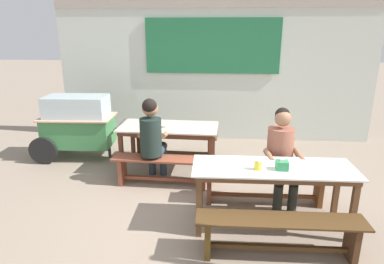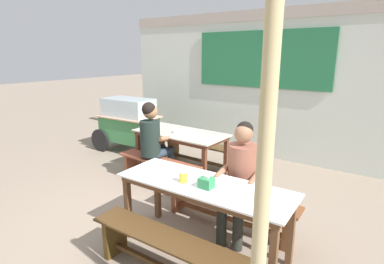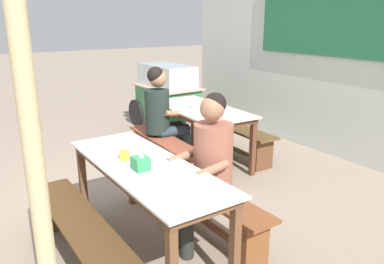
{
  "view_description": "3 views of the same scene",
  "coord_description": "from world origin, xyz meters",
  "px_view_note": "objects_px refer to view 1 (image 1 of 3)",
  "views": [
    {
      "loc": [
        0.11,
        -3.73,
        2.2
      ],
      "look_at": [
        -0.26,
        0.73,
        0.8
      ],
      "focal_mm": 31.08,
      "sensor_mm": 36.0,
      "label": 1
    },
    {
      "loc": [
        2.21,
        -2.62,
        1.98
      ],
      "look_at": [
        -0.04,
        0.61,
        0.96
      ],
      "focal_mm": 28.35,
      "sensor_mm": 36.0,
      "label": 2
    },
    {
      "loc": [
        3.29,
        -1.51,
        1.85
      ],
      "look_at": [
        0.32,
        0.42,
        0.8
      ],
      "focal_mm": 35.86,
      "sensor_mm": 36.0,
      "label": 3
    }
  ],
  "objects_px": {
    "food_cart": "(77,123)",
    "tissue_box": "(282,165)",
    "dining_table_far": "(169,131)",
    "bench_near_front": "(279,232)",
    "bench_far_front": "(162,167)",
    "dining_table_near": "(273,173)",
    "person_left_back_turned": "(152,136)",
    "bench_near_back": "(264,182)",
    "soup_bowl": "(166,126)",
    "condiment_jar": "(258,165)",
    "bench_far_back": "(175,143)",
    "person_right_near_table": "(281,154)"
  },
  "relations": [
    {
      "from": "dining_table_near",
      "to": "person_left_back_turned",
      "type": "height_order",
      "value": "person_left_back_turned"
    },
    {
      "from": "food_cart",
      "to": "tissue_box",
      "type": "bearing_deg",
      "value": -32.41
    },
    {
      "from": "bench_far_back",
      "to": "bench_near_front",
      "type": "relative_size",
      "value": 0.9
    },
    {
      "from": "bench_near_front",
      "to": "food_cart",
      "type": "xyz_separation_m",
      "value": [
        -3.08,
        2.47,
        0.36
      ]
    },
    {
      "from": "dining_table_near",
      "to": "soup_bowl",
      "type": "bearing_deg",
      "value": 135.14
    },
    {
      "from": "bench_far_front",
      "to": "food_cart",
      "type": "bearing_deg",
      "value": 149.21
    },
    {
      "from": "bench_far_back",
      "to": "bench_far_front",
      "type": "bearing_deg",
      "value": -91.96
    },
    {
      "from": "bench_far_front",
      "to": "condiment_jar",
      "type": "distance_m",
      "value": 1.68
    },
    {
      "from": "food_cart",
      "to": "tissue_box",
      "type": "distance_m",
      "value": 3.72
    },
    {
      "from": "condiment_jar",
      "to": "soup_bowl",
      "type": "bearing_deg",
      "value": 129.5
    },
    {
      "from": "bench_far_front",
      "to": "bench_near_back",
      "type": "bearing_deg",
      "value": -15.69
    },
    {
      "from": "dining_table_far",
      "to": "soup_bowl",
      "type": "bearing_deg",
      "value": -121.3
    },
    {
      "from": "tissue_box",
      "to": "bench_far_front",
      "type": "bearing_deg",
      "value": 145.86
    },
    {
      "from": "dining_table_near",
      "to": "soup_bowl",
      "type": "relative_size",
      "value": 12.2
    },
    {
      "from": "bench_far_back",
      "to": "bench_near_back",
      "type": "distance_m",
      "value": 2.02
    },
    {
      "from": "dining_table_near",
      "to": "bench_far_back",
      "type": "relative_size",
      "value": 1.2
    },
    {
      "from": "bench_far_front",
      "to": "food_cart",
      "type": "relative_size",
      "value": 0.94
    },
    {
      "from": "condiment_jar",
      "to": "bench_far_front",
      "type": "bearing_deg",
      "value": 140.1
    },
    {
      "from": "condiment_jar",
      "to": "tissue_box",
      "type": "bearing_deg",
      "value": 4.14
    },
    {
      "from": "food_cart",
      "to": "person_left_back_turned",
      "type": "bearing_deg",
      "value": -31.13
    },
    {
      "from": "dining_table_far",
      "to": "dining_table_near",
      "type": "bearing_deg",
      "value": -46.78
    },
    {
      "from": "bench_far_front",
      "to": "soup_bowl",
      "type": "relative_size",
      "value": 9.89
    },
    {
      "from": "dining_table_far",
      "to": "bench_near_front",
      "type": "xyz_separation_m",
      "value": [
        1.41,
        -2.03,
        -0.39
      ]
    },
    {
      "from": "bench_far_front",
      "to": "tissue_box",
      "type": "height_order",
      "value": "tissue_box"
    },
    {
      "from": "bench_near_back",
      "to": "dining_table_far",
      "type": "bearing_deg",
      "value": 145.85
    },
    {
      "from": "bench_near_back",
      "to": "bench_near_front",
      "type": "bearing_deg",
      "value": -88.89
    },
    {
      "from": "dining_table_near",
      "to": "bench_far_front",
      "type": "relative_size",
      "value": 1.23
    },
    {
      "from": "tissue_box",
      "to": "condiment_jar",
      "type": "xyz_separation_m",
      "value": [
        -0.26,
        -0.02,
        0.0
      ]
    },
    {
      "from": "dining_table_far",
      "to": "person_left_back_turned",
      "type": "bearing_deg",
      "value": -109.72
    },
    {
      "from": "dining_table_far",
      "to": "condiment_jar",
      "type": "relative_size",
      "value": 13.61
    },
    {
      "from": "person_left_back_turned",
      "to": "bench_far_front",
      "type": "bearing_deg",
      "value": -27.23
    },
    {
      "from": "dining_table_near",
      "to": "person_left_back_turned",
      "type": "distance_m",
      "value": 1.86
    },
    {
      "from": "dining_table_near",
      "to": "bench_near_back",
      "type": "height_order",
      "value": "dining_table_near"
    },
    {
      "from": "bench_near_back",
      "to": "bench_near_front",
      "type": "xyz_separation_m",
      "value": [
        0.02,
        -1.09,
        -0.02
      ]
    },
    {
      "from": "person_left_back_turned",
      "to": "bench_near_back",
      "type": "bearing_deg",
      "value": -16.88
    },
    {
      "from": "bench_far_front",
      "to": "tissue_box",
      "type": "bearing_deg",
      "value": -34.14
    },
    {
      "from": "food_cart",
      "to": "bench_near_front",
      "type": "bearing_deg",
      "value": -38.75
    },
    {
      "from": "bench_far_back",
      "to": "bench_near_back",
      "type": "height_order",
      "value": "same"
    },
    {
      "from": "bench_far_front",
      "to": "condiment_jar",
      "type": "relative_size",
      "value": 12.77
    },
    {
      "from": "person_right_near_table",
      "to": "condiment_jar",
      "type": "bearing_deg",
      "value": -121.52
    },
    {
      "from": "dining_table_far",
      "to": "dining_table_near",
      "type": "height_order",
      "value": "same"
    },
    {
      "from": "food_cart",
      "to": "soup_bowl",
      "type": "relative_size",
      "value": 10.55
    },
    {
      "from": "bench_far_front",
      "to": "person_left_back_turned",
      "type": "height_order",
      "value": "person_left_back_turned"
    },
    {
      "from": "bench_near_front",
      "to": "soup_bowl",
      "type": "bearing_deg",
      "value": 126.21
    },
    {
      "from": "bench_far_front",
      "to": "dining_table_near",
      "type": "bearing_deg",
      "value": -33.6
    },
    {
      "from": "bench_near_front",
      "to": "person_right_near_table",
      "type": "distance_m",
      "value": 1.13
    },
    {
      "from": "dining_table_near",
      "to": "person_left_back_turned",
      "type": "bearing_deg",
      "value": 146.97
    },
    {
      "from": "person_left_back_turned",
      "to": "condiment_jar",
      "type": "relative_size",
      "value": 11.33
    },
    {
      "from": "person_right_near_table",
      "to": "soup_bowl",
      "type": "xyz_separation_m",
      "value": [
        -1.6,
        0.94,
        0.05
      ]
    },
    {
      "from": "dining_table_near",
      "to": "person_right_near_table",
      "type": "xyz_separation_m",
      "value": [
        0.17,
        0.48,
        0.05
      ]
    }
  ]
}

